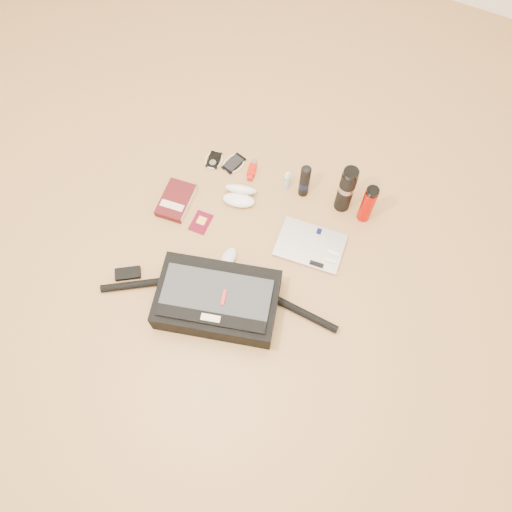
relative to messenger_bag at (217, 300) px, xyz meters
name	(u,v)px	position (x,y,z in m)	size (l,w,h in m)	color
ground	(244,264)	(0.01, 0.21, -0.06)	(4.00, 4.00, 0.00)	#A97A46
messenger_bag	(217,300)	(0.00, 0.00, 0.00)	(0.97, 0.42, 0.14)	black
laptop	(310,246)	(0.24, 0.42, -0.05)	(0.31, 0.23, 0.03)	#B4B4B6
book	(176,201)	(-0.40, 0.36, -0.05)	(0.15, 0.21, 0.04)	#410D11
passport	(201,222)	(-0.25, 0.31, -0.06)	(0.08, 0.11, 0.01)	#530619
mouse	(229,258)	(-0.05, 0.21, -0.05)	(0.06, 0.10, 0.03)	silver
sunglasses_case	(240,195)	(-0.15, 0.50, -0.03)	(0.18, 0.16, 0.09)	white
ipod	(214,160)	(-0.36, 0.64, -0.06)	(0.10, 0.10, 0.01)	black
phone	(234,163)	(-0.26, 0.66, -0.06)	(0.11, 0.13, 0.01)	black
inhaler	(252,170)	(-0.17, 0.66, -0.05)	(0.05, 0.12, 0.03)	#B21106
spray_bottle	(287,181)	(0.02, 0.66, -0.01)	(0.04, 0.04, 0.11)	#9FC4D6
aerosol_can	(305,181)	(0.10, 0.66, 0.04)	(0.05, 0.05, 0.20)	black
thermos_black	(346,189)	(0.28, 0.67, 0.07)	(0.09, 0.09, 0.27)	black
thermos_red	(368,204)	(0.39, 0.66, 0.05)	(0.07, 0.07, 0.22)	#AE0400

